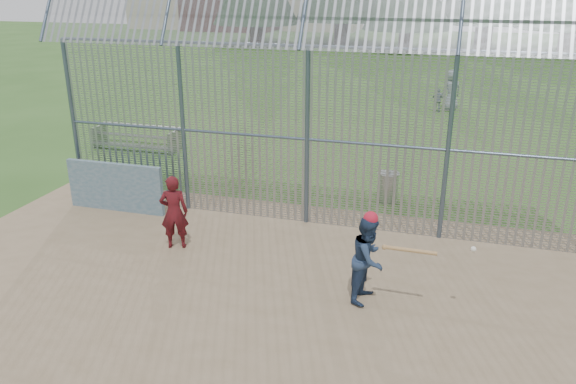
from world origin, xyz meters
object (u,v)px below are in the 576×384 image
(trash_can, at_px, (388,186))
(onlooker, at_px, (174,212))
(dugout_wall, at_px, (115,187))
(batter, at_px, (368,259))
(bleacher, at_px, (137,137))

(trash_can, bearing_deg, onlooker, -134.60)
(dugout_wall, relative_size, onlooker, 1.59)
(dugout_wall, relative_size, batter, 1.61)
(batter, xyz_separation_m, onlooker, (-4.16, 0.93, 0.01))
(dugout_wall, bearing_deg, onlooker, -31.85)
(onlooker, relative_size, trash_can, 1.92)
(trash_can, relative_size, bleacher, 0.27)
(batter, relative_size, bleacher, 0.52)
(dugout_wall, bearing_deg, trash_can, 22.24)
(bleacher, bearing_deg, batter, -39.64)
(dugout_wall, height_order, trash_can, dugout_wall)
(onlooker, height_order, bleacher, onlooker)
(dugout_wall, xyz_separation_m, onlooker, (2.31, -1.43, 0.19))
(onlooker, bearing_deg, dugout_wall, -51.33)
(onlooker, bearing_deg, trash_can, -154.08)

